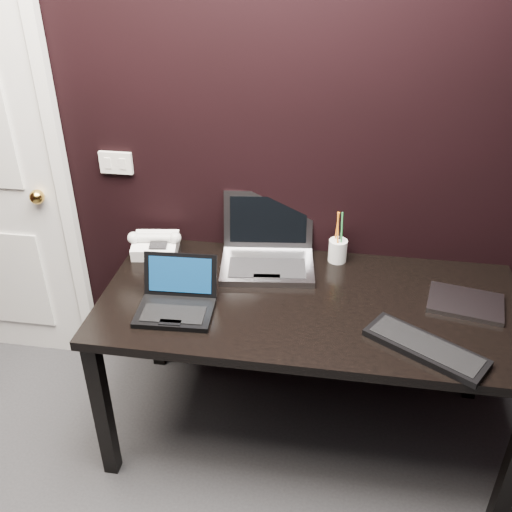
% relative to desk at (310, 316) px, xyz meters
% --- Properties ---
extents(wall_back, '(4.00, 0.00, 4.00)m').
position_rel_desk_xyz_m(wall_back, '(-0.30, 0.40, 0.64)').
color(wall_back, black).
rests_on(wall_back, ground).
extents(wall_switch, '(0.15, 0.02, 0.10)m').
position_rel_desk_xyz_m(wall_switch, '(-0.92, 0.39, 0.46)').
color(wall_switch, silver).
rests_on(wall_switch, wall_back).
extents(desk, '(1.70, 0.80, 0.74)m').
position_rel_desk_xyz_m(desk, '(0.00, 0.00, 0.00)').
color(desk, black).
rests_on(desk, ground).
extents(netbook, '(0.31, 0.28, 0.19)m').
position_rel_desk_xyz_m(netbook, '(-0.52, -0.14, 0.12)').
color(netbook, black).
rests_on(netbook, desk).
extents(silver_laptop, '(0.44, 0.41, 0.28)m').
position_rel_desk_xyz_m(silver_laptop, '(-0.21, 0.25, 0.13)').
color(silver_laptop, '#9A999F').
rests_on(silver_laptop, desk).
extents(ext_keyboard, '(0.45, 0.35, 0.03)m').
position_rel_desk_xyz_m(ext_keyboard, '(0.43, -0.25, 0.09)').
color(ext_keyboard, black).
rests_on(ext_keyboard, desk).
extents(closed_laptop, '(0.32, 0.26, 0.02)m').
position_rel_desk_xyz_m(closed_laptop, '(0.61, 0.06, 0.09)').
color(closed_laptop, '#949399').
rests_on(closed_laptop, desk).
extents(desk_phone, '(0.25, 0.21, 0.12)m').
position_rel_desk_xyz_m(desk_phone, '(-0.73, 0.26, 0.12)').
color(desk_phone, white).
rests_on(desk_phone, desk).
extents(mobile_phone, '(0.06, 0.05, 0.08)m').
position_rel_desk_xyz_m(mobile_phone, '(-0.63, 0.09, 0.11)').
color(mobile_phone, black).
rests_on(mobile_phone, desk).
extents(pen_cup, '(0.09, 0.09, 0.24)m').
position_rel_desk_xyz_m(pen_cup, '(0.09, 0.32, 0.13)').
color(pen_cup, silver).
rests_on(pen_cup, desk).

